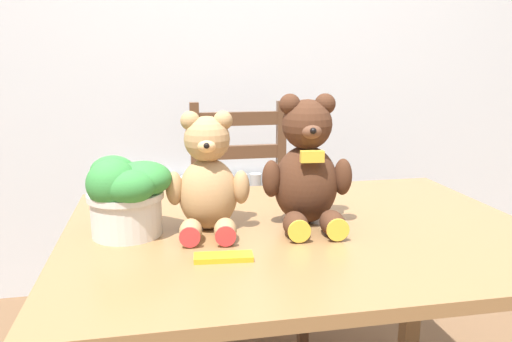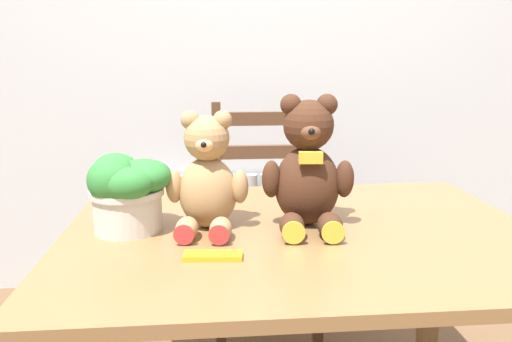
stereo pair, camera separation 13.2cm
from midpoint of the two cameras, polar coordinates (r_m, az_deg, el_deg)
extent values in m
cube|color=silver|center=(2.54, -4.50, 15.60)|extent=(8.00, 0.04, 2.60)
cylinder|color=beige|center=(2.62, -17.34, -7.35)|extent=(0.06, 0.06, 0.59)
cylinder|color=beige|center=(2.61, -15.76, -7.30)|extent=(0.06, 0.06, 0.59)
cylinder|color=beige|center=(2.61, -14.17, -7.25)|extent=(0.06, 0.06, 0.59)
cylinder|color=beige|center=(2.60, -12.58, -7.19)|extent=(0.06, 0.06, 0.59)
cylinder|color=beige|center=(2.60, -10.99, -7.13)|extent=(0.06, 0.06, 0.59)
cylinder|color=beige|center=(2.60, -9.39, -7.06)|extent=(0.06, 0.06, 0.59)
cylinder|color=beige|center=(2.60, -7.80, -6.98)|extent=(0.06, 0.06, 0.59)
cylinder|color=beige|center=(2.61, -6.21, -6.91)|extent=(0.06, 0.06, 0.59)
cylinder|color=beige|center=(2.62, -4.63, -6.82)|extent=(0.06, 0.06, 0.59)
cylinder|color=beige|center=(2.62, -3.06, -6.73)|extent=(0.06, 0.06, 0.59)
cylinder|color=beige|center=(2.63, -1.50, -6.64)|extent=(0.06, 0.06, 0.59)
cylinder|color=beige|center=(2.65, 0.05, -6.54)|extent=(0.06, 0.06, 0.59)
cube|color=beige|center=(2.71, -8.40, -12.56)|extent=(0.86, 0.10, 0.04)
cube|color=olive|center=(1.34, 2.43, -7.11)|extent=(1.24, 0.92, 0.03)
cube|color=olive|center=(1.85, -18.96, -14.32)|extent=(0.06, 0.06, 0.70)
cube|color=olive|center=(2.03, 15.73, -11.66)|extent=(0.06, 0.06, 0.70)
cube|color=brown|center=(2.15, -2.81, -6.52)|extent=(0.44, 0.45, 0.03)
cube|color=brown|center=(2.10, 3.61, -14.13)|extent=(0.04, 0.04, 0.45)
cube|color=brown|center=(2.04, -7.57, -15.01)|extent=(0.04, 0.04, 0.45)
cube|color=brown|center=(2.37, 1.22, -3.95)|extent=(0.04, 0.04, 0.98)
cube|color=brown|center=(2.32, -8.41, -4.45)|extent=(0.04, 0.04, 0.98)
cube|color=brown|center=(2.25, -3.69, 5.98)|extent=(0.36, 0.03, 0.06)
cube|color=brown|center=(2.27, -3.63, 2.17)|extent=(0.36, 0.03, 0.06)
ellipsoid|color=tan|center=(1.32, -8.35, -2.63)|extent=(0.17, 0.15, 0.19)
sphere|color=tan|center=(1.29, -8.56, 3.61)|extent=(0.12, 0.12, 0.12)
sphere|color=tan|center=(1.28, -6.76, 5.74)|extent=(0.05, 0.05, 0.05)
sphere|color=tan|center=(1.28, -10.48, 5.65)|extent=(0.05, 0.05, 0.05)
ellipsoid|color=#E5B279|center=(1.25, -8.68, 2.88)|extent=(0.05, 0.05, 0.04)
sphere|color=black|center=(1.22, -8.76, 2.85)|extent=(0.01, 0.01, 0.01)
ellipsoid|color=tan|center=(1.29, -4.63, -1.89)|extent=(0.05, 0.05, 0.09)
ellipsoid|color=tan|center=(1.31, -12.18, -2.00)|extent=(0.05, 0.05, 0.09)
ellipsoid|color=tan|center=(1.24, -6.59, -6.76)|extent=(0.07, 0.10, 0.06)
cylinder|color=red|center=(1.20, -6.67, -7.49)|extent=(0.05, 0.01, 0.05)
ellipsoid|color=tan|center=(1.25, -10.50, -6.79)|extent=(0.07, 0.10, 0.06)
cylinder|color=red|center=(1.21, -10.73, -7.51)|extent=(0.05, 0.01, 0.05)
ellipsoid|color=#472819|center=(1.35, 2.95, -1.58)|extent=(0.19, 0.16, 0.21)
sphere|color=#472819|center=(1.32, 3.03, 5.32)|extent=(0.13, 0.13, 0.13)
sphere|color=#472819|center=(1.32, 5.07, 7.63)|extent=(0.06, 0.06, 0.06)
sphere|color=#472819|center=(1.31, 1.01, 7.61)|extent=(0.06, 0.06, 0.06)
ellipsoid|color=brown|center=(1.27, 3.38, 4.58)|extent=(0.06, 0.06, 0.04)
sphere|color=black|center=(1.25, 3.57, 4.58)|extent=(0.02, 0.02, 0.02)
ellipsoid|color=#472819|center=(1.35, 7.15, -0.70)|extent=(0.05, 0.05, 0.10)
ellipsoid|color=#472819|center=(1.32, -1.08, -0.92)|extent=(0.05, 0.05, 0.10)
ellipsoid|color=#472819|center=(1.28, 5.83, -6.01)|extent=(0.07, 0.11, 0.06)
cylinder|color=gold|center=(1.23, 6.33, -6.77)|extent=(0.06, 0.01, 0.06)
ellipsoid|color=#472819|center=(1.26, 1.56, -6.19)|extent=(0.07, 0.11, 0.06)
cylinder|color=gold|center=(1.21, 1.89, -6.97)|extent=(0.06, 0.01, 0.06)
cube|color=gold|center=(1.27, 3.49, 1.63)|extent=(0.06, 0.02, 0.03)
cylinder|color=beige|center=(1.33, -17.36, -4.70)|extent=(0.18, 0.18, 0.11)
cylinder|color=beige|center=(1.32, -17.49, -2.71)|extent=(0.19, 0.19, 0.02)
ellipsoid|color=#337F38|center=(1.30, -15.68, -0.89)|extent=(0.15, 0.14, 0.09)
ellipsoid|color=#337F38|center=(1.34, -16.63, -1.05)|extent=(0.14, 0.13, 0.09)
ellipsoid|color=#337F38|center=(1.34, -18.81, -0.04)|extent=(0.11, 0.08, 0.08)
ellipsoid|color=#337F38|center=(1.28, -18.96, -1.40)|extent=(0.13, 0.13, 0.12)
ellipsoid|color=#337F38|center=(1.25, -17.28, -1.83)|extent=(0.12, 0.09, 0.08)
cube|color=gold|center=(1.14, -7.10, -9.81)|extent=(0.14, 0.06, 0.01)
camera|label=1|loc=(0.07, -92.86, -0.65)|focal=35.00mm
camera|label=2|loc=(0.07, 87.14, 0.65)|focal=35.00mm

